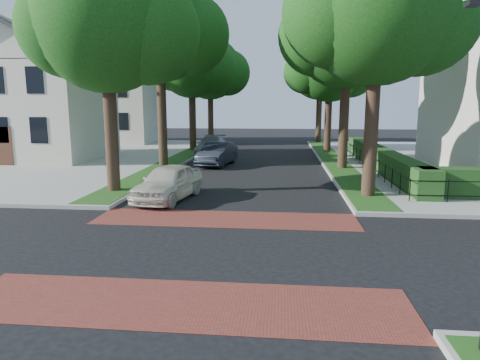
% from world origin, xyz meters
% --- Properties ---
extents(ground, '(120.00, 120.00, 0.00)m').
position_xyz_m(ground, '(0.00, 0.00, 0.00)').
color(ground, black).
rests_on(ground, ground).
extents(crosswalk_far, '(9.00, 2.20, 0.01)m').
position_xyz_m(crosswalk_far, '(0.00, 3.20, 0.01)').
color(crosswalk_far, maroon).
rests_on(crosswalk_far, ground).
extents(crosswalk_near, '(9.00, 2.20, 0.01)m').
position_xyz_m(crosswalk_near, '(0.00, -3.20, 0.01)').
color(crosswalk_near, maroon).
rests_on(crosswalk_near, ground).
extents(grass_strip_ne, '(1.60, 29.80, 0.02)m').
position_xyz_m(grass_strip_ne, '(5.40, 19.10, 0.16)').
color(grass_strip_ne, '#1C4413').
rests_on(grass_strip_ne, sidewalk_ne).
extents(grass_strip_nw, '(1.60, 29.80, 0.02)m').
position_xyz_m(grass_strip_nw, '(-5.40, 19.10, 0.16)').
color(grass_strip_nw, '#1C4413').
rests_on(grass_strip_nw, sidewalk_nw).
extents(tree_right_near, '(7.75, 6.67, 10.66)m').
position_xyz_m(tree_right_near, '(5.60, 7.24, 7.63)').
color(tree_right_near, black).
rests_on(tree_right_near, sidewalk_ne).
extents(tree_right_mid, '(8.25, 7.09, 11.22)m').
position_xyz_m(tree_right_mid, '(5.61, 15.25, 7.99)').
color(tree_right_mid, black).
rests_on(tree_right_mid, sidewalk_ne).
extents(tree_right_far, '(7.25, 6.23, 9.74)m').
position_xyz_m(tree_right_far, '(5.60, 24.22, 6.91)').
color(tree_right_far, black).
rests_on(tree_right_far, sidewalk_ne).
extents(tree_right_back, '(7.50, 6.45, 10.20)m').
position_xyz_m(tree_right_back, '(5.60, 33.23, 7.27)').
color(tree_right_back, black).
rests_on(tree_right_back, sidewalk_ne).
extents(tree_left_near, '(7.50, 6.45, 10.20)m').
position_xyz_m(tree_left_near, '(-5.40, 7.23, 7.27)').
color(tree_left_near, black).
rests_on(tree_left_near, sidewalk_nw).
extents(tree_left_mid, '(8.00, 6.88, 11.48)m').
position_xyz_m(tree_left_mid, '(-5.39, 15.24, 8.34)').
color(tree_left_mid, black).
rests_on(tree_left_mid, sidewalk_nw).
extents(tree_left_far, '(7.00, 6.02, 9.86)m').
position_xyz_m(tree_left_far, '(-5.40, 24.22, 7.12)').
color(tree_left_far, black).
rests_on(tree_left_far, sidewalk_nw).
extents(tree_left_back, '(7.75, 6.66, 10.44)m').
position_xyz_m(tree_left_back, '(-5.40, 33.24, 7.41)').
color(tree_left_back, black).
rests_on(tree_left_back, sidewalk_nw).
extents(hedge_main_road, '(1.00, 18.00, 1.20)m').
position_xyz_m(hedge_main_road, '(7.70, 15.00, 0.75)').
color(hedge_main_road, '#163E15').
rests_on(hedge_main_road, sidewalk_ne).
extents(fence_main_road, '(0.06, 18.00, 0.90)m').
position_xyz_m(fence_main_road, '(6.90, 15.00, 0.60)').
color(fence_main_road, black).
rests_on(fence_main_road, sidewalk_ne).
extents(house_left_near, '(10.00, 9.00, 10.14)m').
position_xyz_m(house_left_near, '(-15.49, 17.99, 5.04)').
color(house_left_near, beige).
rests_on(house_left_near, sidewalk_nw).
extents(house_left_far, '(10.00, 9.00, 10.14)m').
position_xyz_m(house_left_far, '(-15.49, 31.99, 5.04)').
color(house_left_far, beige).
rests_on(house_left_far, sidewalk_nw).
extents(parked_car_front, '(2.45, 4.54, 1.47)m').
position_xyz_m(parked_car_front, '(-2.77, 6.02, 0.73)').
color(parked_car_front, silver).
rests_on(parked_car_front, ground).
extents(parked_car_middle, '(2.25, 4.70, 1.49)m').
position_xyz_m(parked_car_middle, '(-2.30, 16.37, 0.74)').
color(parked_car_middle, '#1E232E').
rests_on(parked_car_middle, ground).
extents(parked_car_rear, '(2.13, 5.11, 1.48)m').
position_xyz_m(parked_car_rear, '(-3.60, 21.91, 0.74)').
color(parked_car_rear, gray).
rests_on(parked_car_rear, ground).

